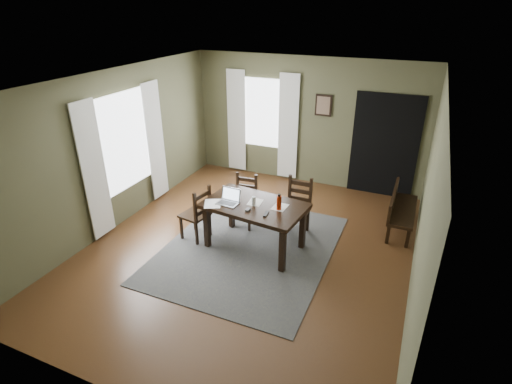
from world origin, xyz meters
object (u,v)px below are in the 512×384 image
at_px(chair_back_right, 297,208).
at_px(laptop, 229,199).
at_px(chair_end, 197,214).
at_px(water_bottle, 279,202).
at_px(bench, 399,207).
at_px(chair_back_left, 244,201).
at_px(dining_table, 255,210).

xyz_separation_m(chair_back_right, laptop, (-0.87, -0.81, 0.37)).
xyz_separation_m(chair_end, water_bottle, (1.40, 0.12, 0.45)).
relative_size(chair_back_right, bench, 0.77).
xyz_separation_m(chair_back_left, bench, (2.56, 0.91, -0.02)).
distance_m(chair_back_left, chair_back_right, 0.95).
xyz_separation_m(dining_table, chair_end, (-0.99, -0.14, -0.23)).
height_order(dining_table, water_bottle, water_bottle).
distance_m(dining_table, chair_back_left, 0.82).
relative_size(dining_table, chair_back_left, 1.80).
xyz_separation_m(chair_back_left, chair_back_right, (0.95, 0.08, 0.03)).
relative_size(chair_back_left, chair_back_right, 0.93).
bearing_deg(laptop, bench, 37.01).
bearing_deg(chair_back_right, bench, 27.72).
relative_size(dining_table, water_bottle, 6.37).
height_order(chair_end, chair_back_right, chair_back_right).
bearing_deg(bench, chair_end, 118.54).
bearing_deg(laptop, chair_back_left, 99.63).
bearing_deg(bench, chair_back_right, 117.23).
bearing_deg(dining_table, laptop, -158.40).
xyz_separation_m(chair_back_left, laptop, (0.08, -0.73, 0.40)).
xyz_separation_m(dining_table, water_bottle, (0.41, -0.02, 0.22)).
relative_size(dining_table, bench, 1.29).
bearing_deg(chair_back_right, laptop, -136.38).
relative_size(chair_end, bench, 0.74).
relative_size(chair_end, chair_back_left, 1.03).
bearing_deg(chair_back_left, water_bottle, -41.16).
distance_m(bench, water_bottle, 2.33).
bearing_deg(chair_back_left, bench, 14.54).
bearing_deg(dining_table, water_bottle, 3.82).
bearing_deg(laptop, chair_end, -173.72).
xyz_separation_m(chair_end, chair_back_right, (1.47, 0.84, 0.02)).
relative_size(chair_back_left, water_bottle, 3.54).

